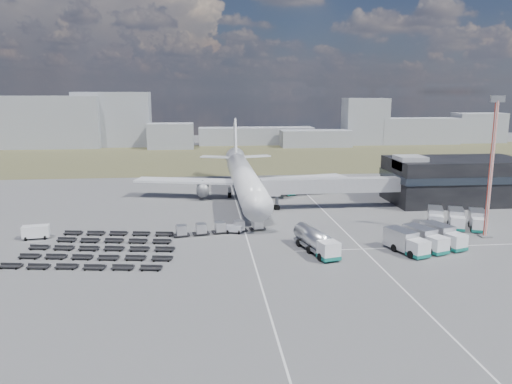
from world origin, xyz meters
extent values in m
plane|color=#565659|center=(0.00, 0.00, 0.00)|extent=(420.00, 420.00, 0.00)
cube|color=#444429|center=(0.00, 110.00, 0.01)|extent=(420.00, 90.00, 0.01)
cube|color=silver|center=(-2.00, 5.00, 0.01)|extent=(0.25, 110.00, 0.01)
cube|color=silver|center=(16.00, 5.00, 0.01)|extent=(0.25, 110.00, 0.01)
cube|color=silver|center=(25.00, -8.00, 0.01)|extent=(40.00, 0.25, 0.01)
cube|color=black|center=(48.00, 24.00, 5.00)|extent=(30.00, 16.00, 10.00)
cube|color=#262D38|center=(48.00, 24.00, 6.20)|extent=(30.40, 16.40, 1.60)
cube|color=#939399|center=(36.00, 22.00, 9.50)|extent=(6.00, 6.00, 3.00)
cube|color=#939399|center=(18.10, 20.50, 5.10)|extent=(29.80, 3.00, 3.00)
cube|color=#939399|center=(4.70, 20.00, 5.10)|extent=(4.00, 3.60, 3.40)
cylinder|color=slate|center=(6.20, 20.50, 2.55)|extent=(0.70, 0.70, 5.10)
cylinder|color=black|center=(6.20, 20.50, 0.45)|extent=(1.40, 0.90, 1.40)
cylinder|color=white|center=(0.00, 30.00, 5.30)|extent=(5.60, 48.00, 5.60)
cone|color=white|center=(0.00, 3.50, 5.30)|extent=(5.60, 5.00, 5.60)
cone|color=white|center=(0.00, 58.00, 6.10)|extent=(5.60, 8.00, 5.60)
cube|color=black|center=(0.00, 5.50, 6.10)|extent=(2.20, 2.00, 0.80)
cube|color=white|center=(-13.00, 35.00, 4.10)|extent=(25.59, 11.38, 0.50)
cube|color=white|center=(13.00, 35.00, 4.10)|extent=(25.59, 11.38, 0.50)
cylinder|color=slate|center=(-9.50, 33.00, 2.40)|extent=(3.00, 5.00, 3.00)
cylinder|color=slate|center=(9.50, 33.00, 2.40)|extent=(3.00, 5.00, 3.00)
cube|color=white|center=(-5.50, 60.00, 6.50)|extent=(9.49, 5.63, 0.35)
cube|color=white|center=(5.50, 60.00, 6.50)|extent=(9.49, 5.63, 0.35)
cube|color=white|center=(0.00, 61.00, 11.80)|extent=(0.50, 9.06, 11.45)
cylinder|color=slate|center=(0.00, 9.00, 1.25)|extent=(0.50, 0.50, 2.50)
cylinder|color=slate|center=(-3.20, 34.00, 1.25)|extent=(0.60, 0.60, 2.50)
cylinder|color=slate|center=(3.20, 34.00, 1.25)|extent=(0.60, 0.60, 2.50)
cylinder|color=black|center=(0.00, 9.00, 0.50)|extent=(0.50, 1.20, 1.20)
cube|color=#8F939C|center=(-81.36, 149.46, 11.55)|extent=(52.53, 12.00, 23.10)
cube|color=#8F939C|center=(-50.47, 153.87, 12.38)|extent=(34.12, 12.00, 24.77)
cube|color=#8F939C|center=(-23.57, 142.56, 5.57)|extent=(19.96, 12.00, 11.14)
cube|color=#8F939C|center=(16.03, 156.37, 4.04)|extent=(54.80, 12.00, 8.08)
cube|color=#8F939C|center=(42.10, 143.12, 3.77)|extent=(31.88, 12.00, 7.54)
cube|color=#8F939C|center=(67.95, 150.89, 10.93)|extent=(20.33, 12.00, 21.86)
cube|color=#8F939C|center=(94.33, 150.72, 6.21)|extent=(38.21, 12.00, 12.42)
cube|color=#8F939C|center=(127.58, 154.69, 7.25)|extent=(24.28, 12.00, 14.49)
cube|color=white|center=(9.16, -12.90, 1.65)|extent=(3.29, 3.29, 2.61)
cube|color=#136B5E|center=(9.16, -12.90, 0.62)|extent=(3.43, 3.43, 0.57)
cylinder|color=silver|center=(7.83, -7.50, 2.16)|extent=(4.79, 8.94, 2.84)
cube|color=slate|center=(7.83, -7.50, 0.85)|extent=(4.68, 8.92, 0.40)
cylinder|color=black|center=(8.24, -9.15, 0.57)|extent=(3.16, 1.92, 1.25)
cube|color=white|center=(-4.00, 3.55, 0.68)|extent=(3.29, 2.40, 1.36)
cube|color=white|center=(-38.07, 3.46, 1.16)|extent=(4.63, 2.66, 2.33)
cube|color=white|center=(10.68, 36.66, 1.54)|extent=(4.42, 6.20, 2.69)
cube|color=#136B5E|center=(10.68, 36.66, 0.43)|extent=(4.54, 6.33, 0.43)
cube|color=white|center=(23.06, -12.98, 1.49)|extent=(3.33, 3.27, 2.52)
cube|color=#136B5E|center=(23.06, -12.98, 0.52)|extent=(3.48, 3.41, 0.52)
cube|color=silver|center=(21.71, -9.20, 1.95)|extent=(4.37, 5.90, 2.98)
cube|color=white|center=(26.74, -11.67, 1.49)|extent=(3.33, 3.27, 2.52)
cube|color=#136B5E|center=(26.74, -11.67, 0.52)|extent=(3.48, 3.41, 0.52)
cube|color=silver|center=(25.39, -7.89, 1.95)|extent=(4.37, 5.90, 2.98)
cube|color=white|center=(30.41, -10.36, 1.49)|extent=(3.33, 3.27, 2.52)
cube|color=#136B5E|center=(30.41, -10.36, 0.52)|extent=(3.48, 3.41, 0.52)
cube|color=silver|center=(29.06, -6.58, 1.95)|extent=(4.37, 5.90, 2.98)
cube|color=white|center=(33.01, 2.06, 1.40)|extent=(3.21, 3.15, 2.37)
cube|color=#136B5E|center=(33.01, 2.06, 0.48)|extent=(3.35, 3.29, 0.48)
cube|color=silver|center=(34.48, 5.54, 1.83)|extent=(4.32, 5.57, 2.80)
cube|color=white|center=(36.38, 0.63, 1.40)|extent=(3.21, 3.15, 2.37)
cube|color=#136B5E|center=(36.38, 0.63, 0.48)|extent=(3.35, 3.29, 0.48)
cube|color=silver|center=(37.86, 4.11, 1.83)|extent=(4.32, 5.57, 2.80)
cube|color=white|center=(39.76, -0.80, 1.40)|extent=(3.21, 3.15, 2.37)
cube|color=#136B5E|center=(39.76, -0.80, 0.48)|extent=(3.35, 3.29, 0.48)
cube|color=silver|center=(41.23, 2.67, 1.83)|extent=(4.32, 5.57, 2.80)
cube|color=black|center=(-13.28, 2.14, 0.33)|extent=(3.11, 2.25, 0.20)
cube|color=silver|center=(-13.28, 2.14, 1.25)|extent=(2.04, 2.04, 1.63)
cube|color=black|center=(-9.87, 2.81, 0.33)|extent=(3.11, 2.25, 0.20)
cube|color=silver|center=(-9.87, 2.81, 1.25)|extent=(2.04, 2.04, 1.63)
cube|color=black|center=(-6.46, 3.49, 0.33)|extent=(3.11, 2.25, 0.20)
cube|color=silver|center=(-6.46, 3.49, 1.25)|extent=(2.04, 2.04, 1.63)
cube|color=black|center=(-3.05, 4.16, 0.33)|extent=(3.11, 2.25, 0.20)
cube|color=silver|center=(-3.05, 4.16, 1.25)|extent=(2.04, 2.04, 1.63)
cube|color=black|center=(0.37, 4.84, 0.33)|extent=(3.11, 2.25, 0.20)
cube|color=silver|center=(0.37, 4.84, 1.25)|extent=(2.04, 2.04, 1.63)
cube|color=black|center=(-26.92, -12.62, 0.37)|extent=(24.37, 5.19, 0.73)
cube|color=black|center=(-26.27, -8.39, 0.37)|extent=(24.37, 5.19, 0.73)
cube|color=black|center=(-25.63, -4.17, 0.37)|extent=(24.37, 5.19, 0.73)
cube|color=black|center=(-24.99, 0.05, 0.37)|extent=(20.34, 4.57, 0.73)
cube|color=black|center=(-24.34, 4.28, 0.37)|extent=(20.34, 4.57, 0.73)
cylinder|color=red|center=(39.35, -3.50, 11.69)|extent=(0.65, 0.65, 23.38)
cube|color=slate|center=(39.35, -3.50, 23.66)|extent=(2.31, 1.00, 1.12)
cube|color=#565659|center=(39.35, -3.50, 0.14)|extent=(1.87, 1.87, 0.28)
camera|label=1|loc=(-9.07, -82.51, 24.80)|focal=35.00mm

